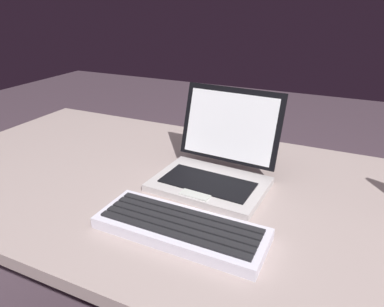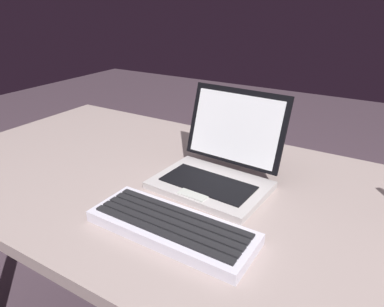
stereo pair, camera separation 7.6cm
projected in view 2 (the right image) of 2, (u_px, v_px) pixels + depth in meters
name	position (u px, v px, depth m)	size (l,w,h in m)	color
desk	(192.00, 222.00, 0.86)	(1.44, 0.71, 0.74)	#A28F8A
laptop_front	(218.00, 165.00, 0.81)	(0.27, 0.25, 0.21)	#BBB5B4
external_keyboard	(171.00, 227.00, 0.65)	(0.32, 0.12, 0.03)	silver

